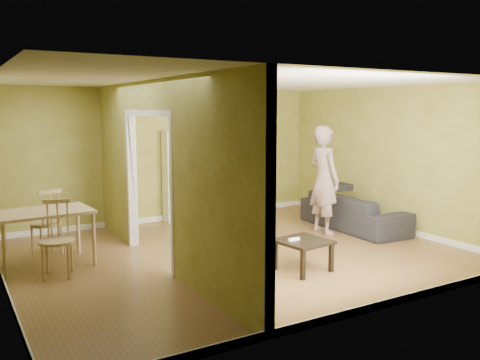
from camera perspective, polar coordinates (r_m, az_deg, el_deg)
name	(u,v)px	position (r m, az deg, el deg)	size (l,w,h in m)	color
room_shell	(235,169)	(7.64, -0.54, 1.20)	(6.50, 6.50, 6.50)	brown
partition	(160,174)	(7.12, -8.94, 0.62)	(0.22, 5.50, 2.60)	tan
wall_speaker	(233,124)	(10.67, -0.75, 6.34)	(0.10, 0.10, 0.10)	black
sofa	(354,206)	(9.62, 12.66, -2.89)	(0.95, 2.22, 0.85)	black
person	(324,170)	(9.07, 9.45, 1.08)	(0.64, 0.82, 2.26)	slate
bookshelf	(182,176)	(10.12, -6.57, 0.47)	(0.75, 0.33, 1.78)	white
paper_box_navy_a	(184,197)	(10.15, -6.30, -1.85)	(0.40, 0.26, 0.20)	navy
paper_box_teal	(180,179)	(10.06, -6.75, 0.14)	(0.45, 0.29, 0.23)	teal
paper_box_navy_b	(183,162)	(10.04, -6.46, 2.07)	(0.41, 0.26, 0.21)	#122050
coffee_table	(303,245)	(7.02, 7.10, -7.22)	(0.65, 0.65, 0.43)	black
game_controller	(294,239)	(6.96, 6.07, -6.63)	(0.17, 0.04, 0.03)	white
dining_table	(43,216)	(7.62, -21.22, -3.82)	(1.27, 0.85, 0.79)	tan
chair_near	(57,239)	(7.12, -19.90, -6.26)	(0.46, 0.46, 1.01)	#D6C188
chair_far	(46,222)	(8.27, -20.96, -4.38)	(0.47, 0.47, 1.02)	#D9BA6F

